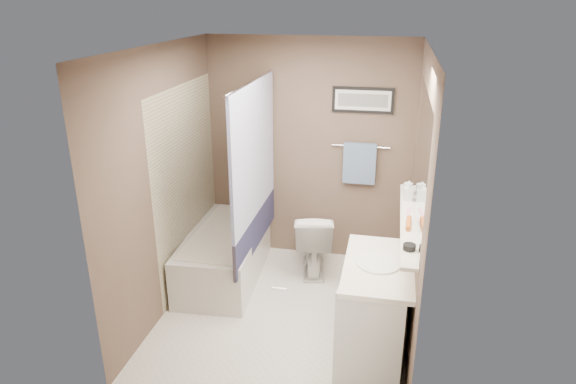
% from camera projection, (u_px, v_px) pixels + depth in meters
% --- Properties ---
extents(ground, '(2.50, 2.50, 0.00)m').
position_uv_depth(ground, '(285.00, 312.00, 4.79)').
color(ground, silver).
rests_on(ground, ground).
extents(ceiling, '(2.20, 2.50, 0.04)m').
position_uv_depth(ceiling, '(284.00, 50.00, 3.94)').
color(ceiling, silver).
rests_on(ceiling, wall_back).
extents(wall_back, '(2.20, 0.04, 2.40)m').
position_uv_depth(wall_back, '(308.00, 152.00, 5.49)').
color(wall_back, brown).
rests_on(wall_back, ground).
extents(wall_front, '(2.20, 0.04, 2.40)m').
position_uv_depth(wall_front, '(244.00, 262.00, 3.24)').
color(wall_front, brown).
rests_on(wall_front, ground).
extents(wall_left, '(0.04, 2.50, 2.40)m').
position_uv_depth(wall_left, '(166.00, 184.00, 4.57)').
color(wall_left, brown).
rests_on(wall_left, ground).
extents(wall_right, '(0.04, 2.50, 2.40)m').
position_uv_depth(wall_right, '(415.00, 202.00, 4.16)').
color(wall_right, brown).
rests_on(wall_right, ground).
extents(tile_surround, '(0.02, 1.55, 2.00)m').
position_uv_depth(tile_surround, '(188.00, 186.00, 5.10)').
color(tile_surround, '#BAAE8D').
rests_on(tile_surround, wall_left).
extents(curtain_rod, '(0.02, 1.55, 0.02)m').
position_uv_depth(curtain_rod, '(252.00, 81.00, 4.59)').
color(curtain_rod, silver).
rests_on(curtain_rod, wall_left).
extents(curtain_upper, '(0.03, 1.45, 1.28)m').
position_uv_depth(curtain_upper, '(254.00, 151.00, 4.82)').
color(curtain_upper, silver).
rests_on(curtain_upper, curtain_rod).
extents(curtain_lower, '(0.03, 1.45, 0.36)m').
position_uv_depth(curtain_lower, '(256.00, 230.00, 5.12)').
color(curtain_lower, '#28274A').
rests_on(curtain_lower, curtain_rod).
extents(mirror, '(0.02, 1.60, 1.00)m').
position_uv_depth(mirror, '(421.00, 158.00, 3.87)').
color(mirror, silver).
rests_on(mirror, wall_right).
extents(shelf, '(0.12, 1.60, 0.03)m').
position_uv_depth(shelf, '(408.00, 221.00, 4.06)').
color(shelf, silver).
rests_on(shelf, wall_right).
extents(towel_bar, '(0.60, 0.02, 0.02)m').
position_uv_depth(towel_bar, '(360.00, 146.00, 5.33)').
color(towel_bar, silver).
rests_on(towel_bar, wall_back).
extents(towel, '(0.34, 0.05, 0.44)m').
position_uv_depth(towel, '(359.00, 163.00, 5.38)').
color(towel, '#8CA9CB').
rests_on(towel, towel_bar).
extents(art_frame, '(0.62, 0.02, 0.26)m').
position_uv_depth(art_frame, '(363.00, 100.00, 5.17)').
color(art_frame, black).
rests_on(art_frame, wall_back).
extents(art_mat, '(0.56, 0.00, 0.20)m').
position_uv_depth(art_mat, '(363.00, 100.00, 5.16)').
color(art_mat, white).
rests_on(art_mat, art_frame).
extents(art_image, '(0.50, 0.00, 0.13)m').
position_uv_depth(art_image, '(363.00, 100.00, 5.16)').
color(art_image, '#595959').
rests_on(art_image, art_mat).
extents(door, '(0.80, 0.02, 2.00)m').
position_uv_depth(door, '(329.00, 299.00, 3.19)').
color(door, silver).
rests_on(door, wall_front).
extents(door_handle, '(0.10, 0.02, 0.02)m').
position_uv_depth(door_handle, '(279.00, 289.00, 3.30)').
color(door_handle, silver).
rests_on(door_handle, door).
extents(bathtub, '(0.78, 1.53, 0.50)m').
position_uv_depth(bathtub, '(226.00, 253.00, 5.35)').
color(bathtub, silver).
rests_on(bathtub, ground).
extents(tub_rim, '(0.56, 1.36, 0.02)m').
position_uv_depth(tub_rim, '(224.00, 232.00, 5.26)').
color(tub_rim, silver).
rests_on(tub_rim, bathtub).
extents(toilet, '(0.50, 0.74, 0.70)m').
position_uv_depth(toilet, '(313.00, 241.00, 5.41)').
color(toilet, white).
rests_on(toilet, ground).
extents(vanity, '(0.60, 0.95, 0.80)m').
position_uv_depth(vanity, '(377.00, 313.00, 4.10)').
color(vanity, silver).
rests_on(vanity, ground).
extents(countertop, '(0.54, 0.96, 0.04)m').
position_uv_depth(countertop, '(380.00, 266.00, 3.95)').
color(countertop, white).
rests_on(countertop, vanity).
extents(sink_basin, '(0.34, 0.34, 0.01)m').
position_uv_depth(sink_basin, '(378.00, 263.00, 3.94)').
color(sink_basin, white).
rests_on(sink_basin, countertop).
extents(faucet_spout, '(0.02, 0.02, 0.10)m').
position_uv_depth(faucet_spout, '(405.00, 261.00, 3.89)').
color(faucet_spout, silver).
rests_on(faucet_spout, countertop).
extents(faucet_knob, '(0.05, 0.05, 0.05)m').
position_uv_depth(faucet_knob, '(405.00, 257.00, 3.98)').
color(faucet_knob, white).
rests_on(faucet_knob, countertop).
extents(candle_bowl_near, '(0.09, 0.09, 0.04)m').
position_uv_depth(candle_bowl_near, '(409.00, 247.00, 3.56)').
color(candle_bowl_near, black).
rests_on(candle_bowl_near, shelf).
extents(hair_brush_front, '(0.05, 0.22, 0.04)m').
position_uv_depth(hair_brush_front, '(409.00, 223.00, 3.93)').
color(hair_brush_front, '#BF511B').
rests_on(hair_brush_front, shelf).
extents(pink_comb, '(0.05, 0.16, 0.01)m').
position_uv_depth(pink_comb, '(408.00, 211.00, 4.19)').
color(pink_comb, pink).
rests_on(pink_comb, shelf).
extents(glass_jar, '(0.08, 0.08, 0.10)m').
position_uv_depth(glass_jar, '(408.00, 189.00, 4.55)').
color(glass_jar, silver).
rests_on(glass_jar, shelf).
extents(soap_bottle, '(0.08, 0.08, 0.17)m').
position_uv_depth(soap_bottle, '(408.00, 191.00, 4.41)').
color(soap_bottle, '#999999').
rests_on(soap_bottle, shelf).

